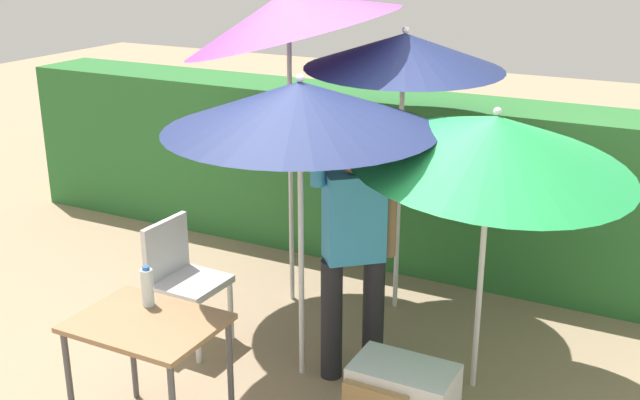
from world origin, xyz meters
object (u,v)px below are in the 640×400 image
Objects in this scene: umbrella_rainbow at (288,14)px; chair_plastic at (182,275)px; bottle_water at (147,287)px; umbrella_yellow at (493,141)px; umbrella_navy at (404,52)px; umbrella_orange at (300,106)px; cooler_box at (403,399)px; folding_table at (147,335)px; person_vendor at (354,242)px.

umbrella_rainbow is 2.92× the size of chair_plastic.
chair_plastic is at bearing 116.08° from bottle_water.
umbrella_navy is at bearing 137.82° from umbrella_yellow.
umbrella_rainbow is at bearing 123.32° from umbrella_orange.
chair_plastic is 1.51× the size of cooler_box.
umbrella_yellow is 1.23m from umbrella_navy.
cooler_box is 1.60m from bottle_water.
umbrella_navy is 2.41m from bottle_water.
umbrella_navy is at bearing 74.31° from folding_table.
umbrella_navy is 8.92× the size of bottle_water.
cooler_box is at bearing 29.31° from folding_table.
folding_table is (0.51, -0.97, 0.14)m from chair_plastic.
bottle_water reaches higher than chair_plastic.
umbrella_navy is 3.64× the size of cooler_box.
umbrella_rainbow is 3.24× the size of folding_table.
folding_table is (-0.61, -2.17, -1.31)m from umbrella_navy.
folding_table is at bearing -122.34° from person_vendor.
umbrella_navy is (0.18, 1.18, 0.18)m from umbrella_orange.
umbrella_navy reaches higher than chair_plastic.
bottle_water is at bearing -122.78° from umbrella_orange.
umbrella_orange is at bearing 57.22° from bottle_water.
umbrella_yellow is 0.89× the size of umbrella_navy.
umbrella_yellow is 2.32m from chair_plastic.
folding_table is at bearing -113.41° from umbrella_orange.
umbrella_rainbow is 1.31× the size of umbrella_orange.
umbrella_yellow reaches higher than person_vendor.
umbrella_navy is 2.37m from cooler_box.
cooler_box is at bearing -66.55° from umbrella_navy.
umbrella_orange is 2.23× the size of chair_plastic.
person_vendor is (0.29, 0.15, -0.86)m from umbrella_orange.
chair_plastic is 0.98m from bottle_water.
umbrella_orange is at bearing -153.18° from person_vendor.
umbrella_navy is (-0.87, 0.79, 0.35)m from umbrella_yellow.
umbrella_yellow is 1.01× the size of person_vendor.
chair_plastic is at bearing -133.11° from umbrella_navy.
umbrella_orange is 0.93× the size of umbrella_navy.
person_vendor is at bearing 7.52° from chair_plastic.
person_vendor is 1.29m from bottle_water.
cooler_box is at bearing 21.92° from bottle_water.
umbrella_rainbow is 2.20m from bottle_water.
bottle_water is (0.40, -0.82, 0.35)m from chair_plastic.
person_vendor is at bearing -83.95° from umbrella_navy.
person_vendor is 1.37m from folding_table.
cooler_box is at bearing -19.40° from umbrella_orange.
folding_table is (-1.48, -1.38, -0.97)m from umbrella_yellow.
chair_plastic is 1.11m from folding_table.
bottle_water reaches higher than cooler_box.
person_vendor reaches higher than bottle_water.
umbrella_orange is 1.59m from chair_plastic.
cooler_box is (0.82, -0.29, -1.58)m from umbrella_orange.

